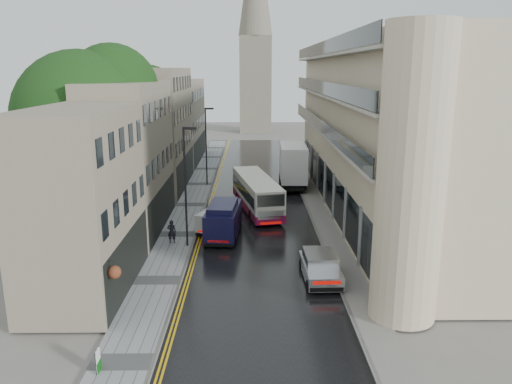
{
  "coord_description": "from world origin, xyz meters",
  "views": [
    {
      "loc": [
        -0.45,
        -16.0,
        12.04
      ],
      "look_at": [
        -0.08,
        18.0,
        3.62
      ],
      "focal_mm": 35.0,
      "sensor_mm": 36.0,
      "label": 1
    }
  ],
  "objects_px": {
    "cream_bus": "(251,203)",
    "white_lorry": "(282,169)",
    "tree_far": "(131,130)",
    "estate_sign": "(98,361)",
    "lamp_post_far": "(206,147)",
    "pedestrian": "(172,232)",
    "silver_hatchback": "(309,277)",
    "white_van": "(199,224)",
    "tree_near": "(84,141)",
    "navy_van": "(206,227)",
    "lamp_post_near": "(185,188)"
  },
  "relations": [
    {
      "from": "silver_hatchback",
      "to": "white_lorry",
      "type": "bearing_deg",
      "value": 88.46
    },
    {
      "from": "lamp_post_near",
      "to": "lamp_post_far",
      "type": "bearing_deg",
      "value": 106.7
    },
    {
      "from": "tree_near",
      "to": "cream_bus",
      "type": "distance_m",
      "value": 13.55
    },
    {
      "from": "tree_near",
      "to": "lamp_post_near",
      "type": "relative_size",
      "value": 1.7
    },
    {
      "from": "tree_near",
      "to": "white_van",
      "type": "relative_size",
      "value": 3.69
    },
    {
      "from": "white_van",
      "to": "pedestrian",
      "type": "xyz_separation_m",
      "value": [
        -1.69,
        -2.07,
        0.08
      ]
    },
    {
      "from": "cream_bus",
      "to": "white_lorry",
      "type": "bearing_deg",
      "value": 61.53
    },
    {
      "from": "white_van",
      "to": "navy_van",
      "type": "height_order",
      "value": "navy_van"
    },
    {
      "from": "white_lorry",
      "to": "white_van",
      "type": "bearing_deg",
      "value": -115.55
    },
    {
      "from": "cream_bus",
      "to": "navy_van",
      "type": "bearing_deg",
      "value": -129.58
    },
    {
      "from": "lamp_post_far",
      "to": "tree_near",
      "type": "bearing_deg",
      "value": -122.46
    },
    {
      "from": "white_lorry",
      "to": "silver_hatchback",
      "type": "height_order",
      "value": "white_lorry"
    },
    {
      "from": "estate_sign",
      "to": "silver_hatchback",
      "type": "bearing_deg",
      "value": 39.21
    },
    {
      "from": "lamp_post_far",
      "to": "lamp_post_near",
      "type": "bearing_deg",
      "value": -96.12
    },
    {
      "from": "tree_far",
      "to": "lamp_post_far",
      "type": "xyz_separation_m",
      "value": [
        7.13,
        2.45,
        -2.11
      ]
    },
    {
      "from": "lamp_post_far",
      "to": "estate_sign",
      "type": "distance_m",
      "value": 33.71
    },
    {
      "from": "tree_far",
      "to": "pedestrian",
      "type": "relative_size",
      "value": 7.49
    },
    {
      "from": "tree_far",
      "to": "pedestrian",
      "type": "xyz_separation_m",
      "value": [
        6.21,
        -15.74,
        -5.28
      ]
    },
    {
      "from": "navy_van",
      "to": "estate_sign",
      "type": "bearing_deg",
      "value": -96.67
    },
    {
      "from": "tree_near",
      "to": "navy_van",
      "type": "xyz_separation_m",
      "value": [
        8.91,
        -2.96,
        -5.56
      ]
    },
    {
      "from": "navy_van",
      "to": "estate_sign",
      "type": "xyz_separation_m",
      "value": [
        -3.06,
        -15.08,
        -0.8
      ]
    },
    {
      "from": "cream_bus",
      "to": "white_lorry",
      "type": "relative_size",
      "value": 1.24
    },
    {
      "from": "tree_near",
      "to": "pedestrian",
      "type": "bearing_deg",
      "value": -22.82
    },
    {
      "from": "tree_near",
      "to": "lamp_post_far",
      "type": "height_order",
      "value": "tree_near"
    },
    {
      "from": "white_lorry",
      "to": "lamp_post_near",
      "type": "height_order",
      "value": "lamp_post_near"
    },
    {
      "from": "tree_far",
      "to": "estate_sign",
      "type": "distance_m",
      "value": 32.03
    },
    {
      "from": "tree_far",
      "to": "lamp_post_near",
      "type": "height_order",
      "value": "tree_far"
    },
    {
      "from": "tree_far",
      "to": "white_van",
      "type": "bearing_deg",
      "value": -59.97
    },
    {
      "from": "white_lorry",
      "to": "lamp_post_near",
      "type": "bearing_deg",
      "value": -113.41
    },
    {
      "from": "silver_hatchback",
      "to": "lamp_post_near",
      "type": "relative_size",
      "value": 0.54
    },
    {
      "from": "tree_near",
      "to": "pedestrian",
      "type": "xyz_separation_m",
      "value": [
        6.51,
        -2.74,
        -5.99
      ]
    },
    {
      "from": "white_lorry",
      "to": "pedestrian",
      "type": "bearing_deg",
      "value": -117.36
    },
    {
      "from": "tree_far",
      "to": "pedestrian",
      "type": "distance_m",
      "value": 17.72
    },
    {
      "from": "tree_far",
      "to": "cream_bus",
      "type": "xyz_separation_m",
      "value": [
        11.75,
        -10.1,
        -4.76
      ]
    },
    {
      "from": "cream_bus",
      "to": "navy_van",
      "type": "height_order",
      "value": "cream_bus"
    },
    {
      "from": "tree_far",
      "to": "white_van",
      "type": "xyz_separation_m",
      "value": [
        7.9,
        -13.66,
        -5.36
      ]
    },
    {
      "from": "estate_sign",
      "to": "cream_bus",
      "type": "bearing_deg",
      "value": 73.8
    },
    {
      "from": "pedestrian",
      "to": "tree_far",
      "type": "bearing_deg",
      "value": -64.74
    },
    {
      "from": "tree_far",
      "to": "estate_sign",
      "type": "xyz_separation_m",
      "value": [
        5.55,
        -31.04,
        -5.64
      ]
    },
    {
      "from": "estate_sign",
      "to": "white_lorry",
      "type": "bearing_deg",
      "value": 73.6
    },
    {
      "from": "pedestrian",
      "to": "lamp_post_far",
      "type": "height_order",
      "value": "lamp_post_far"
    },
    {
      "from": "tree_far",
      "to": "cream_bus",
      "type": "distance_m",
      "value": 16.21
    },
    {
      "from": "navy_van",
      "to": "lamp_post_near",
      "type": "distance_m",
      "value": 3.11
    },
    {
      "from": "tree_near",
      "to": "lamp_post_far",
      "type": "distance_m",
      "value": 17.37
    },
    {
      "from": "silver_hatchback",
      "to": "estate_sign",
      "type": "height_order",
      "value": "silver_hatchback"
    },
    {
      "from": "white_lorry",
      "to": "cream_bus",
      "type": "bearing_deg",
      "value": -105.72
    },
    {
      "from": "pedestrian",
      "to": "lamp_post_far",
      "type": "xyz_separation_m",
      "value": [
        0.92,
        18.18,
        3.17
      ]
    },
    {
      "from": "pedestrian",
      "to": "estate_sign",
      "type": "xyz_separation_m",
      "value": [
        -0.66,
        -15.3,
        -0.36
      ]
    },
    {
      "from": "white_van",
      "to": "estate_sign",
      "type": "height_order",
      "value": "white_van"
    },
    {
      "from": "tree_near",
      "to": "navy_van",
      "type": "relative_size",
      "value": 2.59
    }
  ]
}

